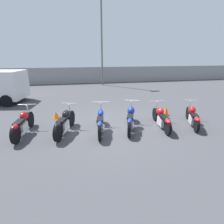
# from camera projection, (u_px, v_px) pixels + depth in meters

# --- Properties ---
(ground_plane) EXTENTS (60.00, 60.00, 0.00)m
(ground_plane) POSITION_uv_depth(u_px,v_px,m) (112.00, 126.00, 7.50)
(ground_plane) COLOR #424247
(fence_back) EXTENTS (40.00, 0.04, 1.69)m
(fence_back) POSITION_uv_depth(u_px,v_px,m) (89.00, 75.00, 18.69)
(fence_back) COLOR gray
(fence_back) RESTS_ON ground_plane
(light_pole_left) EXTENTS (0.70, 0.35, 9.16)m
(light_pole_left) POSITION_uv_depth(u_px,v_px,m) (102.00, 28.00, 16.27)
(light_pole_left) COLOR slate
(light_pole_left) RESTS_ON ground_plane
(motorcycle_slot_0) EXTENTS (0.70, 2.12, 1.03)m
(motorcycle_slot_0) POSITION_uv_depth(u_px,v_px,m) (23.00, 124.00, 6.54)
(motorcycle_slot_0) COLOR black
(motorcycle_slot_0) RESTS_ON ground_plane
(motorcycle_slot_1) EXTENTS (0.82, 2.01, 1.05)m
(motorcycle_slot_1) POSITION_uv_depth(u_px,v_px,m) (65.00, 122.00, 6.67)
(motorcycle_slot_1) COLOR black
(motorcycle_slot_1) RESTS_ON ground_plane
(motorcycle_slot_2) EXTENTS (0.73, 2.20, 1.03)m
(motorcycle_slot_2) POSITION_uv_depth(u_px,v_px,m) (101.00, 121.00, 6.83)
(motorcycle_slot_2) COLOR black
(motorcycle_slot_2) RESTS_ON ground_plane
(motorcycle_slot_3) EXTENTS (0.99, 2.15, 1.03)m
(motorcycle_slot_3) POSITION_uv_depth(u_px,v_px,m) (131.00, 118.00, 7.13)
(motorcycle_slot_3) COLOR black
(motorcycle_slot_3) RESTS_ON ground_plane
(motorcycle_slot_4) EXTENTS (0.67, 2.14, 0.96)m
(motorcycle_slot_4) POSITION_uv_depth(u_px,v_px,m) (161.00, 118.00, 7.27)
(motorcycle_slot_4) COLOR black
(motorcycle_slot_4) RESTS_ON ground_plane
(motorcycle_slot_5) EXTENTS (0.98, 2.00, 0.94)m
(motorcycle_slot_5) POSITION_uv_depth(u_px,v_px,m) (193.00, 116.00, 7.50)
(motorcycle_slot_5) COLOR black
(motorcycle_slot_5) RESTS_ON ground_plane
(traffic_cone_near) EXTENTS (0.33, 0.33, 0.36)m
(traffic_cone_near) POSITION_uv_depth(u_px,v_px,m) (56.00, 115.00, 8.36)
(traffic_cone_near) COLOR orange
(traffic_cone_near) RESTS_ON ground_plane
(traffic_cone_far) EXTENTS (0.28, 0.28, 0.48)m
(traffic_cone_far) POSITION_uv_depth(u_px,v_px,m) (166.00, 111.00, 8.77)
(traffic_cone_far) COLOR orange
(traffic_cone_far) RESTS_ON ground_plane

